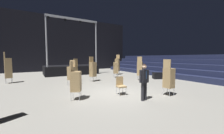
% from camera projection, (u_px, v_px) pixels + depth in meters
% --- Properties ---
extents(ground_plane, '(22.00, 30.00, 0.10)m').
position_uv_depth(ground_plane, '(116.00, 93.00, 7.65)').
color(ground_plane, gray).
extents(arena_end_wall, '(22.00, 0.30, 8.00)m').
position_uv_depth(arena_end_wall, '(62.00, 44.00, 20.21)').
color(arena_end_wall, black).
rests_on(arena_end_wall, ground_plane).
extents(bleacher_bank_right, '(3.75, 24.00, 2.25)m').
position_uv_depth(bleacher_bank_right, '(189.00, 66.00, 13.10)').
color(bleacher_bank_right, '#191E38').
rests_on(bleacher_bank_right, ground_plane).
extents(stage_riser, '(5.86, 3.34, 6.24)m').
position_uv_depth(stage_riser, '(71.00, 69.00, 16.16)').
color(stage_riser, black).
rests_on(stage_riser, ground_plane).
extents(man_with_tie, '(0.57, 0.29, 1.69)m').
position_uv_depth(man_with_tie, '(144.00, 80.00, 6.17)').
color(man_with_tie, black).
rests_on(man_with_tie, ground_plane).
extents(chair_stack_front_left, '(0.57, 0.57, 1.96)m').
position_uv_depth(chair_stack_front_left, '(116.00, 68.00, 13.35)').
color(chair_stack_front_left, '#B2B5BA').
rests_on(chair_stack_front_left, ground_plane).
extents(chair_stack_front_right, '(0.53, 0.53, 2.39)m').
position_uv_depth(chair_stack_front_right, '(8.00, 68.00, 10.28)').
color(chair_stack_front_right, '#B2B5BA').
rests_on(chair_stack_front_right, ground_plane).
extents(chair_stack_mid_left, '(0.62, 0.62, 1.79)m').
position_uv_depth(chair_stack_mid_left, '(71.00, 73.00, 9.54)').
color(chair_stack_mid_left, '#B2B5BA').
rests_on(chair_stack_mid_left, ground_plane).
extents(chair_stack_mid_right, '(0.62, 0.62, 2.05)m').
position_uv_depth(chair_stack_mid_right, '(140.00, 68.00, 11.83)').
color(chair_stack_mid_right, '#B2B5BA').
rests_on(chair_stack_mid_right, ground_plane).
extents(chair_stack_mid_centre, '(0.55, 0.55, 2.05)m').
position_uv_depth(chair_stack_mid_centre, '(93.00, 69.00, 11.15)').
color(chair_stack_mid_centre, '#B2B5BA').
rests_on(chair_stack_mid_centre, ground_plane).
extents(chair_stack_rear_right, '(0.46, 0.46, 1.88)m').
position_uv_depth(chair_stack_rear_right, '(169.00, 77.00, 6.99)').
color(chair_stack_rear_right, '#B2B5BA').
rests_on(chair_stack_rear_right, ground_plane).
extents(chair_stack_rear_centre, '(0.60, 0.60, 1.79)m').
position_uv_depth(chair_stack_rear_centre, '(76.00, 81.00, 6.27)').
color(chair_stack_rear_centre, '#B2B5BA').
rests_on(chair_stack_rear_centre, ground_plane).
extents(chair_stack_aisle_left, '(0.61, 0.61, 2.31)m').
position_uv_depth(chair_stack_aisle_left, '(117.00, 65.00, 15.56)').
color(chair_stack_aisle_left, '#B2B5BA').
rests_on(chair_stack_aisle_left, ground_plane).
extents(chair_stack_aisle_right, '(0.59, 0.59, 1.88)m').
position_uv_depth(chair_stack_aisle_right, '(74.00, 70.00, 11.30)').
color(chair_stack_aisle_right, '#B2B5BA').
rests_on(chair_stack_aisle_right, ground_plane).
extents(equipment_road_case, '(1.07, 0.94, 0.59)m').
position_uv_depth(equipment_road_case, '(158.00, 76.00, 12.51)').
color(equipment_road_case, black).
rests_on(equipment_road_case, ground_plane).
extents(loose_chair_near_man, '(0.50, 0.50, 0.95)m').
position_uv_depth(loose_chair_near_man, '(121.00, 84.00, 7.22)').
color(loose_chair_near_man, '#B2B5BA').
rests_on(loose_chair_near_man, ground_plane).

